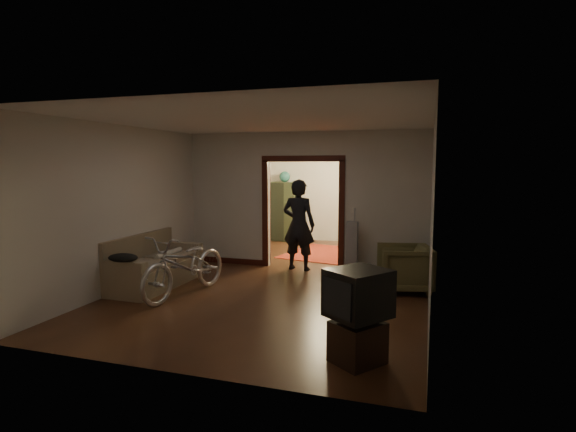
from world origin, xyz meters
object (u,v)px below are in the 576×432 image
at_px(bicycle, 186,265).
at_px(armchair, 404,268).
at_px(person, 299,225).
at_px(sofa, 155,260).
at_px(desk, 378,235).
at_px(locker, 285,211).

distance_m(bicycle, armchair, 3.65).
relative_size(armchair, person, 0.47).
height_order(bicycle, person, person).
bearing_deg(armchair, sofa, -90.10).
bearing_deg(bicycle, desk, 74.36).
bearing_deg(desk, armchair, -62.91).
bearing_deg(bicycle, sofa, 165.16).
bearing_deg(desk, locker, -172.57).
bearing_deg(desk, bicycle, -100.67).
height_order(bicycle, desk, bicycle).
relative_size(armchair, locker, 0.52).
distance_m(sofa, desk, 5.97).
bearing_deg(locker, desk, 3.97).
height_order(sofa, armchair, sofa).
xyz_separation_m(armchair, desk, (-0.87, 3.96, -0.06)).
relative_size(sofa, armchair, 2.26).
height_order(bicycle, locker, locker).
height_order(sofa, bicycle, bicycle).
bearing_deg(desk, person, -98.33).
bearing_deg(locker, person, -56.28).
bearing_deg(armchair, bicycle, -81.10).
xyz_separation_m(bicycle, desk, (2.52, 5.31, -0.18)).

